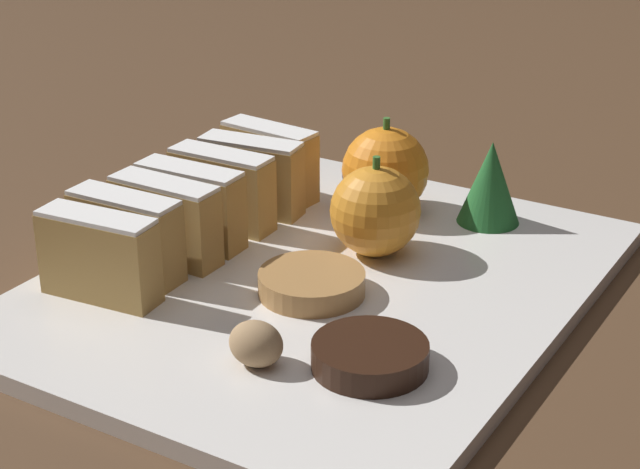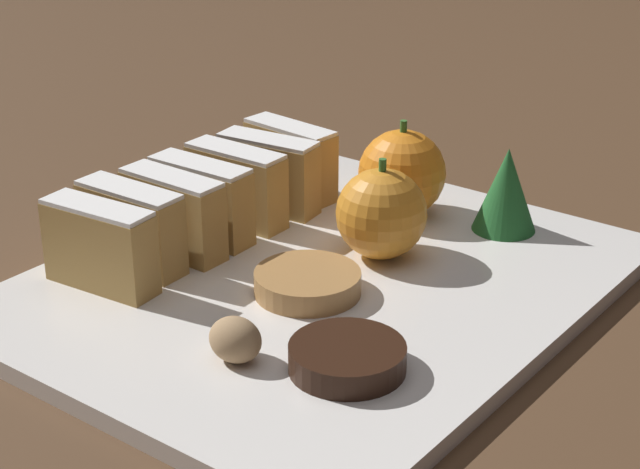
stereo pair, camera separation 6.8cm
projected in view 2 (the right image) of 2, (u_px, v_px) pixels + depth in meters
The scene contains 15 objects.
ground_plane at pixel (320, 293), 0.70m from camera, with size 6.00×6.00×0.00m, color #513823.
serving_platter at pixel (320, 285), 0.70m from camera, with size 0.32×0.39×0.01m.
stollen_slice_front at pixel (100, 246), 0.67m from camera, with size 0.08×0.03×0.06m.
stollen_slice_second at pixel (131, 227), 0.70m from camera, with size 0.08×0.03×0.06m.
stollen_slice_third at pixel (173, 214), 0.72m from camera, with size 0.08×0.02×0.06m.
stollen_slice_fourth at pixel (205, 199), 0.74m from camera, with size 0.08×0.03×0.06m.
stollen_slice_fifth at pixel (236, 185), 0.76m from camera, with size 0.08×0.03×0.06m.
stollen_slice_sixth at pixel (268, 173), 0.79m from camera, with size 0.08×0.03×0.06m.
stollen_slice_back at pixel (290, 160), 0.81m from camera, with size 0.08×0.03×0.06m.
orange_near at pixel (402, 173), 0.78m from camera, with size 0.06×0.06×0.07m.
orange_far at pixel (381, 214), 0.71m from camera, with size 0.06×0.06×0.07m.
walnut at pixel (235, 340), 0.59m from camera, with size 0.03×0.03×0.03m.
chocolate_cookie at pixel (347, 358), 0.58m from camera, with size 0.07×0.07×0.02m.
gingerbread_cookie at pixel (308, 283), 0.67m from camera, with size 0.07×0.07×0.01m.
evergreen_sprig at pixel (506, 189), 0.75m from camera, with size 0.05×0.05×0.06m.
Camera 2 is at (0.38, -0.49, 0.32)m, focal length 60.00 mm.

